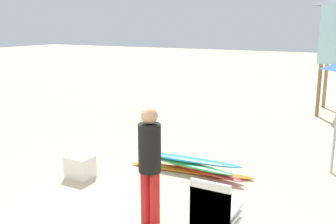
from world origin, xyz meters
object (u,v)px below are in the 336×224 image
(surfboard_pile, at_px, (190,166))
(lifeguard_near_center, at_px, (150,160))
(stacked_plastic_chairs, at_px, (214,219))
(cooler_box, at_px, (80,167))

(surfboard_pile, xyz_separation_m, lifeguard_near_center, (0.41, -2.19, 0.89))
(surfboard_pile, relative_size, lifeguard_near_center, 1.42)
(stacked_plastic_chairs, distance_m, surfboard_pile, 3.20)
(cooler_box, bearing_deg, lifeguard_near_center, -23.87)
(stacked_plastic_chairs, bearing_deg, surfboard_pile, 120.39)
(stacked_plastic_chairs, distance_m, cooler_box, 3.71)
(surfboard_pile, bearing_deg, lifeguard_near_center, -79.42)
(cooler_box, bearing_deg, stacked_plastic_chairs, -24.01)
(surfboard_pile, bearing_deg, stacked_plastic_chairs, -59.61)
(stacked_plastic_chairs, xyz_separation_m, lifeguard_near_center, (-1.19, 0.53, 0.34))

